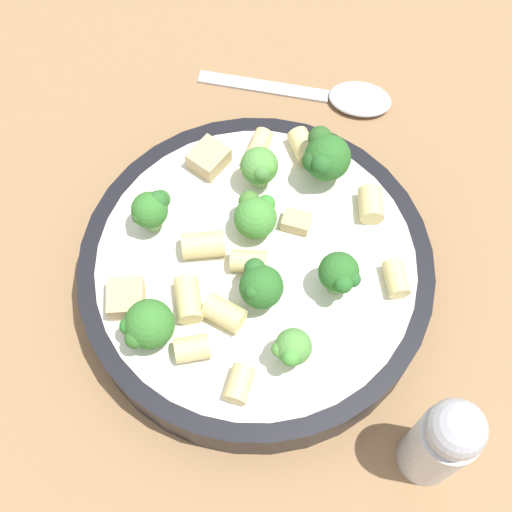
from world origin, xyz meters
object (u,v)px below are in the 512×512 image
(broccoli_floret_3, at_px, (255,216))
(broccoli_floret_4, at_px, (260,286))
(chicken_chunk_0, at_px, (126,298))
(broccoli_floret_5, at_px, (151,209))
(rigatoni_3, at_px, (396,279))
(broccoli_floret_6, at_px, (292,348))
(rigatoni_2, at_px, (258,148))
(spoon, at_px, (334,96))
(chicken_chunk_2, at_px, (209,158))
(rigatoni_9, at_px, (224,313))
(rigatoni_5, at_px, (368,199))
(pasta_bowl, at_px, (256,272))
(broccoli_floret_7, at_px, (148,325))
(rigatoni_8, at_px, (192,348))
(broccoli_floret_0, at_px, (325,157))
(rigatoni_0, at_px, (247,259))
(rigatoni_7, at_px, (239,384))
(broccoli_floret_2, at_px, (340,274))
(broccoli_floret_1, at_px, (260,167))
(pepper_shaker, at_px, (442,442))
(chicken_chunk_1, at_px, (296,222))
(rigatoni_1, at_px, (204,245))
(rigatoni_6, at_px, (188,300))
(rigatoni_4, at_px, (303,146))

(broccoli_floret_3, distance_m, broccoli_floret_4, 0.05)
(chicken_chunk_0, bearing_deg, broccoli_floret_5, 48.94)
(rigatoni_3, xyz_separation_m, chicken_chunk_0, (-0.16, 0.07, 0.00))
(broccoli_floret_6, height_order, rigatoni_2, broccoli_floret_6)
(broccoli_floret_5, distance_m, spoon, 0.20)
(chicken_chunk_2, distance_m, spoon, 0.14)
(rigatoni_9, xyz_separation_m, spoon, (0.17, 0.15, -0.04))
(rigatoni_5, height_order, chicken_chunk_2, rigatoni_5)
(pasta_bowl, relative_size, broccoli_floret_7, 6.99)
(rigatoni_5, distance_m, rigatoni_8, 0.16)
(broccoli_floret_0, xyz_separation_m, broccoli_floret_6, (-0.09, -0.11, -0.00))
(rigatoni_0, relative_size, rigatoni_2, 0.83)
(broccoli_floret_6, height_order, rigatoni_0, broccoli_floret_6)
(broccoli_floret_5, relative_size, rigatoni_7, 1.56)
(broccoli_floret_2, relative_size, rigatoni_5, 1.59)
(rigatoni_8, xyz_separation_m, chicken_chunk_0, (-0.02, 0.05, -0.00))
(broccoli_floret_1, bearing_deg, broccoli_floret_0, -18.69)
(broccoli_floret_1, bearing_deg, broccoli_floret_5, 177.32)
(broccoli_floret_1, xyz_separation_m, rigatoni_3, (0.04, -0.11, -0.02))
(broccoli_floret_5, bearing_deg, broccoli_floret_2, -48.51)
(chicken_chunk_0, bearing_deg, pepper_shaker, -52.81)
(rigatoni_0, bearing_deg, chicken_chunk_1, 14.58)
(pasta_bowl, xyz_separation_m, broccoli_floret_7, (-0.08, -0.02, 0.03))
(broccoli_floret_3, bearing_deg, rigatoni_7, -121.96)
(rigatoni_8, xyz_separation_m, chicken_chunk_2, (0.07, 0.13, -0.00))
(broccoli_floret_7, relative_size, rigatoni_3, 1.47)
(broccoli_floret_3, xyz_separation_m, rigatoni_5, (0.08, -0.02, -0.01))
(broccoli_floret_0, relative_size, rigatoni_1, 1.43)
(rigatoni_3, bearing_deg, rigatoni_6, 159.44)
(rigatoni_6, bearing_deg, rigatoni_5, 4.76)
(rigatoni_4, bearing_deg, rigatoni_0, -140.61)
(broccoli_floret_6, relative_size, rigatoni_8, 1.54)
(rigatoni_1, relative_size, rigatoni_4, 1.19)
(rigatoni_8, distance_m, rigatoni_9, 0.03)
(broccoli_floret_5, bearing_deg, rigatoni_7, -89.73)
(broccoli_floret_7, xyz_separation_m, spoon, (0.22, 0.14, -0.05))
(rigatoni_0, xyz_separation_m, chicken_chunk_2, (0.01, 0.08, 0.00))
(broccoli_floret_3, xyz_separation_m, rigatoni_7, (-0.06, -0.10, -0.01))
(rigatoni_2, bearing_deg, rigatoni_3, -75.65)
(broccoli_floret_2, height_order, broccoli_floret_6, broccoli_floret_2)
(broccoli_floret_1, distance_m, broccoli_floret_3, 0.04)
(broccoli_floret_2, distance_m, rigatoni_1, 0.09)
(rigatoni_9, bearing_deg, broccoli_floret_3, 46.37)
(pasta_bowl, xyz_separation_m, broccoli_floret_0, (0.07, 0.04, 0.04))
(chicken_chunk_0, bearing_deg, broccoli_floret_3, 6.49)
(broccoli_floret_1, bearing_deg, rigatoni_8, -135.81)
(broccoli_floret_7, xyz_separation_m, rigatoni_4, (0.16, 0.08, -0.01))
(chicken_chunk_1, bearing_deg, broccoli_floret_5, 152.56)
(broccoli_floret_2, xyz_separation_m, rigatoni_1, (-0.07, 0.07, -0.01))
(broccoli_floret_0, relative_size, chicken_chunk_1, 2.18)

